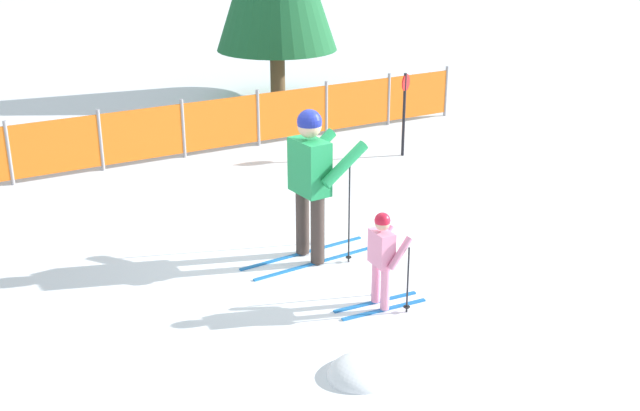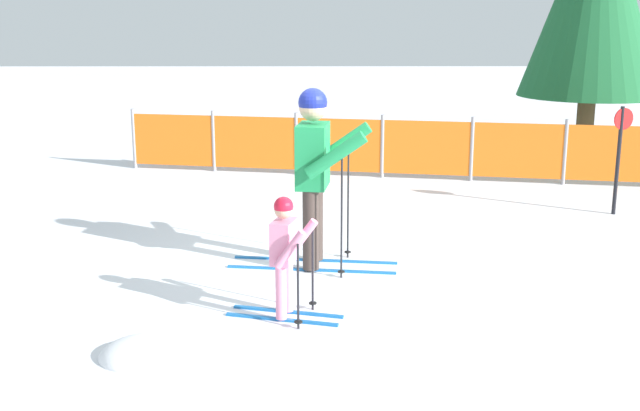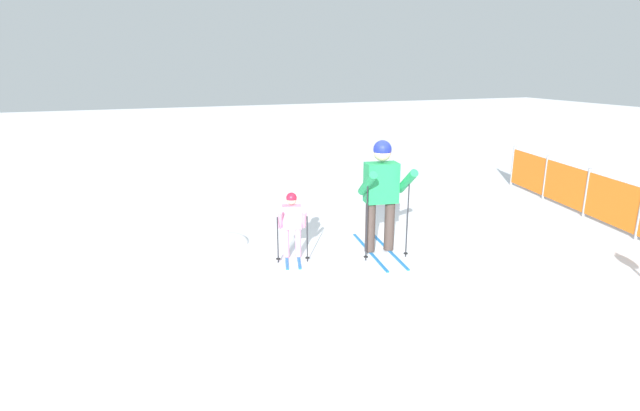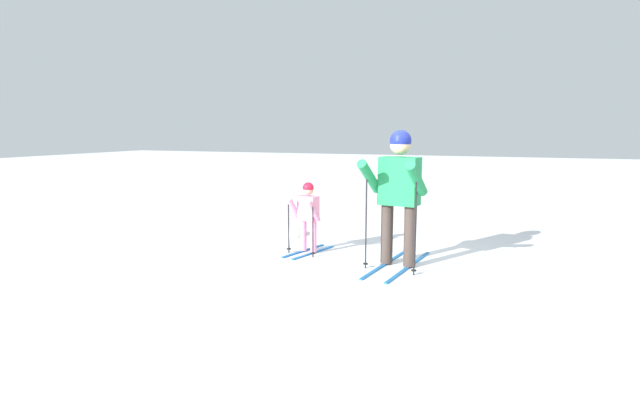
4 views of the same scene
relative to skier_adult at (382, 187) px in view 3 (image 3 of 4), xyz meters
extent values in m
plane|color=white|center=(0.21, 0.10, -1.11)|extent=(60.00, 60.00, 0.00)
cube|color=#1966B2|center=(-0.01, 0.17, -1.10)|extent=(1.73, 0.28, 0.02)
cube|color=#1966B2|center=(-0.05, -0.16, -1.10)|extent=(1.73, 0.28, 0.02)
cylinder|color=#3F332D|center=(-0.01, 0.17, -0.67)|extent=(0.17, 0.17, 0.83)
cylinder|color=#3F332D|center=(-0.05, -0.16, -0.67)|extent=(0.17, 0.17, 0.83)
cube|color=#1E8C4C|center=(-0.03, 0.00, 0.06)|extent=(0.36, 0.55, 0.64)
cylinder|color=#1E8C4C|center=(0.28, 0.29, 0.13)|extent=(0.62, 0.21, 0.49)
cylinder|color=#1E8C4C|center=(0.19, -0.35, 0.13)|extent=(0.62, 0.21, 0.49)
sphere|color=#D8AD8C|center=(-0.03, 0.00, 0.55)|extent=(0.28, 0.28, 0.28)
sphere|color=navy|center=(-0.03, 0.00, 0.59)|extent=(0.29, 0.29, 0.29)
cylinder|color=black|center=(0.34, 0.29, -0.46)|extent=(0.02, 0.02, 1.28)
cylinder|color=black|center=(0.34, 0.29, -1.05)|extent=(0.07, 0.07, 0.01)
cylinder|color=black|center=(0.25, -0.37, -0.46)|extent=(0.02, 0.02, 1.28)
cylinder|color=black|center=(0.25, -0.37, -1.05)|extent=(0.07, 0.07, 0.01)
cube|color=#1966B2|center=(-0.25, -1.33, -1.10)|extent=(0.98, 0.31, 0.02)
cube|color=#1966B2|center=(-0.30, -1.51, -1.10)|extent=(0.98, 0.31, 0.02)
cylinder|color=pink|center=(-0.25, -1.33, -0.85)|extent=(0.10, 0.10, 0.48)
cylinder|color=pink|center=(-0.30, -1.51, -0.85)|extent=(0.10, 0.10, 0.48)
cube|color=pink|center=(-0.27, -1.42, -0.43)|extent=(0.24, 0.33, 0.37)
cylinder|color=pink|center=(-0.12, -1.27, -0.43)|extent=(0.29, 0.14, 0.35)
cylinder|color=pink|center=(-0.21, -1.63, -0.43)|extent=(0.29, 0.14, 0.35)
sphere|color=#D8AD8C|center=(-0.27, -1.42, -0.14)|extent=(0.16, 0.16, 0.16)
sphere|color=red|center=(-0.27, -1.42, -0.12)|extent=(0.17, 0.17, 0.17)
cylinder|color=black|center=(-0.03, -1.25, -0.74)|extent=(0.02, 0.02, 0.74)
cylinder|color=black|center=(-0.03, -1.25, -1.05)|extent=(0.07, 0.07, 0.01)
cylinder|color=black|center=(-0.15, -1.69, -0.74)|extent=(0.02, 0.02, 0.74)
cylinder|color=black|center=(-0.15, -1.69, -1.05)|extent=(0.07, 0.07, 0.01)
cylinder|color=gray|center=(-3.04, 5.31, -0.61)|extent=(0.06, 0.06, 1.00)
cylinder|color=gray|center=(-1.67, 5.04, -0.61)|extent=(0.06, 0.06, 1.00)
cylinder|color=gray|center=(-0.31, 4.78, -0.61)|extent=(0.06, 0.06, 1.00)
cylinder|color=gray|center=(1.05, 4.51, -0.61)|extent=(0.06, 0.06, 1.00)
cube|color=orange|center=(-2.36, 5.17, -0.61)|extent=(1.37, 0.29, 0.84)
cube|color=orange|center=(-0.99, 4.91, -0.61)|extent=(1.37, 0.29, 0.84)
cube|color=orange|center=(0.37, 4.64, -0.61)|extent=(1.37, 0.29, 0.84)
ellipsoid|color=white|center=(-1.29, -2.24, -1.11)|extent=(0.75, 0.64, 0.30)
camera|label=1|loc=(-5.77, -6.71, 2.94)|focal=45.00mm
camera|label=2|loc=(0.00, -7.96, 1.50)|focal=45.00mm
camera|label=3|loc=(6.87, -3.62, 1.90)|focal=28.00mm
camera|label=4|loc=(6.56, 1.40, 0.74)|focal=28.00mm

